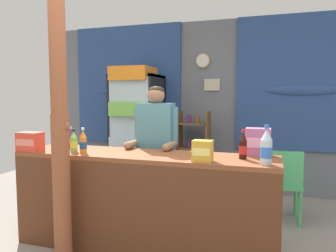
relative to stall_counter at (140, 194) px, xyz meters
The scene contains 16 objects.
ground_plane 0.90m from the stall_counter, 78.92° to the left, with size 7.71×7.71×0.00m, color gray.
back_wall_curtained 2.48m from the stall_counter, 86.55° to the left, with size 5.74×0.22×2.62m.
stall_counter is the anchor object (origin of this frame).
timber_post 0.97m from the stall_counter, 151.03° to the right, with size 0.18×0.15×2.61m.
drink_fridge 2.08m from the stall_counter, 114.18° to the left, with size 0.70×0.72×1.90m.
bottle_shelf_rack 1.98m from the stall_counter, 89.05° to the left, with size 0.48×0.28×1.25m.
plastic_lawn_chair 1.74m from the stall_counter, 42.97° to the left, with size 0.47×0.47×0.86m.
shopkeeper 0.70m from the stall_counter, 94.33° to the left, with size 0.49×0.42×1.57m.
soda_bottle_water 1.22m from the stall_counter, ahead, with size 0.09×0.09×0.32m.
soda_bottle_lime_soda 0.83m from the stall_counter, behind, with size 0.07×0.07×0.22m.
soda_bottle_cola 1.03m from the stall_counter, ahead, with size 0.07×0.07×0.26m.
soda_bottle_orange_soda 0.73m from the stall_counter, behind, with size 0.07×0.07×0.24m.
soda_bottle_grape_soda 1.03m from the stall_counter, 165.16° to the left, with size 0.07×0.07×0.22m.
snack_box_wafer 1.19m from the stall_counter, 17.79° to the left, with size 0.22×0.14×0.25m.
snack_box_crackers 1.22m from the stall_counter, behind, with size 0.23×0.15×0.19m.
snack_box_choco_powder 0.76m from the stall_counter, ahead, with size 0.16×0.12×0.18m.
Camera 1 is at (1.01, -2.31, 1.46)m, focal length 34.60 mm.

